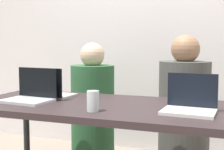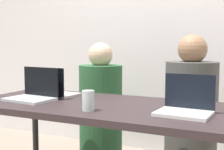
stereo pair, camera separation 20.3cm
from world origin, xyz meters
name	(u,v)px [view 2 (the right image)]	position (x,y,z in m)	size (l,w,h in m)	color
back_wall	(165,19)	(0.00, 1.29, 1.33)	(4.72, 0.10, 2.66)	silver
desk	(107,113)	(0.00, 0.00, 0.65)	(1.82, 0.78, 0.70)	#302528
person_on_left	(101,111)	(-0.40, 0.68, 0.49)	(0.47, 0.47, 1.10)	#2C5E37
person_on_right	(191,117)	(0.40, 0.68, 0.51)	(0.48, 0.48, 1.16)	#4A4C47
laptop_front_right	(186,105)	(0.51, -0.07, 0.75)	(0.30, 0.26, 0.21)	silver
laptop_back_left	(51,90)	(-0.51, 0.10, 0.75)	(0.37, 0.26, 0.22)	#B6B3B2
laptop_front_left	(34,93)	(-0.53, -0.07, 0.75)	(0.34, 0.27, 0.22)	silver
water_glass_center	(88,102)	(-0.01, -0.22, 0.75)	(0.07, 0.07, 0.12)	silver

